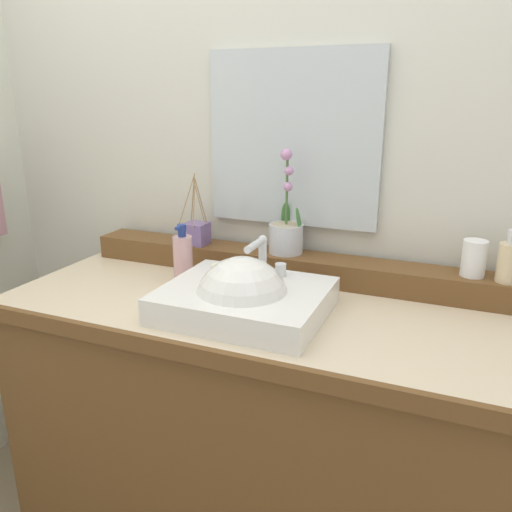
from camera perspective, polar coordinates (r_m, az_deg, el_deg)
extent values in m
cube|color=beige|center=(1.75, 5.90, 11.01)|extent=(3.15, 0.20, 2.43)
cube|color=brown|center=(1.67, 0.52, -19.33)|extent=(1.45, 0.60, 0.81)
cube|color=beige|center=(1.46, 0.57, -5.87)|extent=(1.47, 0.63, 0.04)
cube|color=brown|center=(1.21, -5.14, -11.27)|extent=(1.47, 0.02, 0.04)
cube|color=brown|center=(1.65, 3.67, -1.03)|extent=(1.39, 0.13, 0.08)
cube|color=white|center=(1.37, -1.25, -4.98)|extent=(0.43, 0.36, 0.07)
sphere|color=white|center=(1.36, -1.56, -5.31)|extent=(0.25, 0.25, 0.25)
cylinder|color=silver|center=(1.45, 0.74, -0.08)|extent=(0.02, 0.02, 0.10)
cylinder|color=silver|center=(1.39, -0.10, 1.26)|extent=(0.02, 0.11, 0.02)
sphere|color=silver|center=(1.44, 0.75, 1.82)|extent=(0.03, 0.03, 0.03)
cylinder|color=silver|center=(1.48, -1.24, -1.01)|extent=(0.03, 0.03, 0.04)
cylinder|color=silver|center=(1.44, 2.76, -1.54)|extent=(0.03, 0.03, 0.04)
ellipsoid|color=beige|center=(1.49, -3.86, -1.24)|extent=(0.07, 0.04, 0.02)
cylinder|color=silver|center=(1.64, 3.36, 1.97)|extent=(0.11, 0.11, 0.09)
cylinder|color=tan|center=(1.62, 3.39, 3.36)|extent=(0.10, 0.10, 0.01)
cylinder|color=#476B38|center=(1.60, 3.46, 7.38)|extent=(0.01, 0.01, 0.22)
ellipsoid|color=#387033|center=(1.60, 4.81, 3.91)|extent=(0.03, 0.03, 0.09)
ellipsoid|color=#387033|center=(1.67, 3.32, 4.46)|extent=(0.04, 0.04, 0.10)
sphere|color=#BD83B6|center=(1.59, 3.59, 7.73)|extent=(0.03, 0.03, 0.03)
sphere|color=#BD83B6|center=(1.58, 3.71, 9.46)|extent=(0.03, 0.03, 0.03)
sphere|color=#BD83B6|center=(1.58, 3.40, 11.25)|extent=(0.04, 0.04, 0.04)
cylinder|color=beige|center=(1.53, 26.39, -0.71)|extent=(0.06, 0.06, 0.11)
cylinder|color=silver|center=(1.51, 26.71, 1.55)|extent=(0.02, 0.02, 0.02)
cylinder|color=white|center=(1.54, 23.16, -0.23)|extent=(0.07, 0.07, 0.10)
cube|color=slate|center=(1.74, -6.65, 2.51)|extent=(0.07, 0.07, 0.07)
cylinder|color=#9E7A4C|center=(1.71, -6.23, 5.56)|extent=(0.04, 0.01, 0.14)
cylinder|color=#9E7A4C|center=(1.74, -6.17, 6.12)|extent=(0.02, 0.05, 0.16)
cylinder|color=#9E7A4C|center=(1.74, -7.07, 6.36)|extent=(0.04, 0.03, 0.18)
cylinder|color=#9E7A4C|center=(1.71, -7.79, 6.08)|extent=(0.05, 0.04, 0.17)
cylinder|color=#9E7A4C|center=(1.70, -6.94, 5.73)|extent=(0.01, 0.04, 0.16)
cylinder|color=#CA9BA0|center=(1.60, -8.14, -0.41)|extent=(0.06, 0.06, 0.15)
cylinder|color=navy|center=(1.58, -8.27, 2.48)|extent=(0.02, 0.02, 0.02)
cylinder|color=navy|center=(1.57, -8.30, 3.15)|extent=(0.03, 0.03, 0.02)
cylinder|color=navy|center=(1.56, -8.62, 3.15)|extent=(0.01, 0.03, 0.01)
cube|color=silver|center=(1.64, 4.12, 12.81)|extent=(0.56, 0.02, 0.54)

